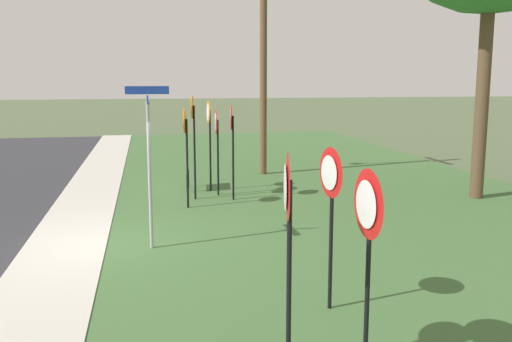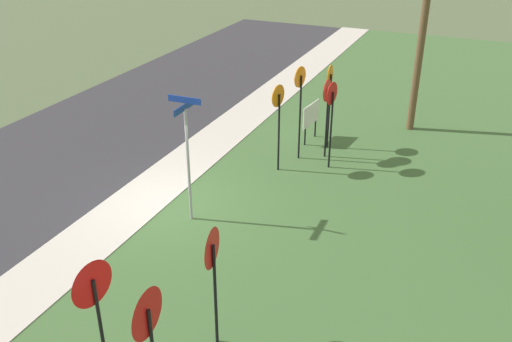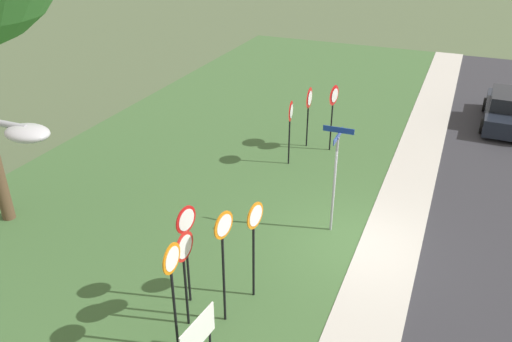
# 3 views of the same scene
# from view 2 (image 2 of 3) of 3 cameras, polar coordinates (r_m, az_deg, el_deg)

# --- Properties ---
(ground_plane) EXTENTS (160.00, 160.00, 0.00)m
(ground_plane) POSITION_cam_2_polar(r_m,az_deg,el_deg) (14.49, -8.89, -3.47)
(ground_plane) COLOR #4C5B3D
(road_asphalt) EXTENTS (44.00, 6.40, 0.01)m
(road_asphalt) POSITION_cam_2_polar(r_m,az_deg,el_deg) (17.33, -22.51, -0.04)
(road_asphalt) COLOR #2D2D33
(road_asphalt) RESTS_ON ground_plane
(sidewalk_strip) EXTENTS (44.00, 1.60, 0.06)m
(sidewalk_strip) POSITION_cam_2_polar(r_m,az_deg,el_deg) (14.88, -11.52, -2.72)
(sidewalk_strip) COLOR #BCB7AD
(sidewalk_strip) RESTS_ON ground_plane
(grass_median) EXTENTS (44.00, 12.00, 0.04)m
(grass_median) POSITION_cam_2_polar(r_m,az_deg,el_deg) (12.72, 15.05, -8.77)
(grass_median) COLOR #3D6033
(grass_median) RESTS_ON ground_plane
(stop_sign_near_left) EXTENTS (0.62, 0.13, 2.53)m
(stop_sign_near_left) POSITION_cam_2_polar(r_m,az_deg,el_deg) (15.34, 2.30, 6.21)
(stop_sign_near_left) COLOR black
(stop_sign_near_left) RESTS_ON grass_median
(stop_sign_near_right) EXTENTS (0.63, 0.10, 2.62)m
(stop_sign_near_right) POSITION_cam_2_polar(r_m,az_deg,el_deg) (16.95, 7.54, 8.23)
(stop_sign_near_right) COLOR black
(stop_sign_near_right) RESTS_ON grass_median
(stop_sign_far_left) EXTENTS (0.65, 0.10, 2.40)m
(stop_sign_far_left) POSITION_cam_2_polar(r_m,az_deg,el_deg) (16.33, 7.28, 7.01)
(stop_sign_far_left) COLOR black
(stop_sign_far_left) RESTS_ON grass_median
(stop_sign_far_center) EXTENTS (0.60, 0.14, 2.81)m
(stop_sign_far_center) POSITION_cam_2_polar(r_m,az_deg,el_deg) (16.06, 4.53, 7.77)
(stop_sign_far_center) COLOR black
(stop_sign_far_center) RESTS_ON grass_median
(stop_sign_far_right) EXTENTS (0.63, 0.13, 2.55)m
(stop_sign_far_right) POSITION_cam_2_polar(r_m,az_deg,el_deg) (15.61, 7.73, 6.44)
(stop_sign_far_right) COLOR black
(stop_sign_far_right) RESTS_ON grass_median
(yield_sign_near_left) EXTENTS (0.71, 0.13, 2.35)m
(yield_sign_near_left) POSITION_cam_2_polar(r_m,az_deg,el_deg) (9.28, -4.51, -9.14)
(yield_sign_near_left) COLOR black
(yield_sign_near_left) RESTS_ON grass_median
(yield_sign_near_right) EXTENTS (0.79, 0.10, 2.32)m
(yield_sign_near_right) POSITION_cam_2_polar(r_m,az_deg,el_deg) (8.24, -11.00, -15.21)
(yield_sign_near_right) COLOR black
(yield_sign_near_right) RESTS_ON grass_median
(yield_sign_far_left) EXTENTS (0.73, 0.16, 2.52)m
(yield_sign_far_left) POSITION_cam_2_polar(r_m,az_deg,el_deg) (8.60, -16.23, -12.44)
(yield_sign_far_left) COLOR black
(yield_sign_far_left) RESTS_ON grass_median
(street_name_post) EXTENTS (0.96, 0.82, 3.14)m
(street_name_post) POSITION_cam_2_polar(r_m,az_deg,el_deg) (12.91, -7.04, 2.19)
(street_name_post) COLOR #9EA0A8
(street_name_post) RESTS_ON grass_median
(notice_board) EXTENTS (1.10, 0.15, 1.25)m
(notice_board) POSITION_cam_2_polar(r_m,az_deg,el_deg) (17.70, 5.65, 5.60)
(notice_board) COLOR black
(notice_board) RESTS_ON grass_median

